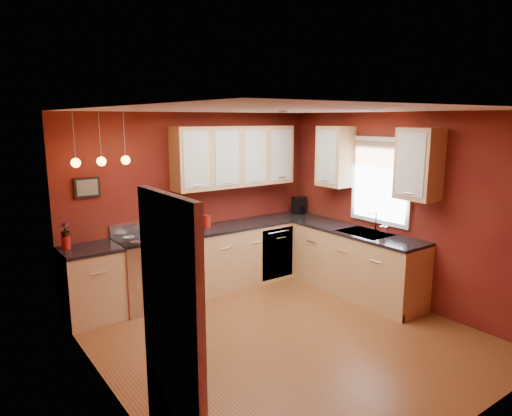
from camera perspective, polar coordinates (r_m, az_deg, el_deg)
floor at (r=5.56m, az=3.53°, el=-15.73°), size 4.20×4.20×0.00m
ceiling at (r=4.96m, az=3.90°, el=12.14°), size 4.00×4.20×0.02m
wall_back at (r=6.82m, az=-7.61°, el=0.81°), size 4.00×0.02×2.60m
wall_front at (r=3.80m, az=24.53°, el=-8.46°), size 4.00×0.02×2.60m
wall_left at (r=4.17m, az=-18.12°, el=-6.31°), size 0.02×4.20×2.60m
wall_right at (r=6.54m, az=17.34°, el=-0.05°), size 0.02×4.20×2.60m
base_cabinets_back_left at (r=6.17m, az=-19.78°, el=-9.06°), size 0.70×0.60×0.90m
base_cabinets_back_right at (r=7.14m, az=-1.09°, el=-5.64°), size 2.54×0.60×0.90m
base_cabinets_right at (r=6.80m, az=12.34°, el=-6.79°), size 0.60×2.10×0.90m
counter_back_left at (r=6.03m, az=-20.07°, el=-4.85°), size 0.70×0.62×0.04m
counter_back_right at (r=7.02m, az=-1.11°, el=-1.97°), size 2.54×0.62×0.04m
counter_right at (r=6.67m, az=12.51°, el=-2.94°), size 0.62×2.10×0.04m
gas_range at (r=6.38m, az=-13.46°, el=-7.73°), size 0.76×0.64×1.11m
dishwasher_front at (r=7.13m, az=2.70°, el=-5.68°), size 0.60×0.02×0.80m
sink at (r=6.58m, az=13.49°, el=-3.23°), size 0.50×0.70×0.33m
window at (r=6.64m, az=15.33°, el=3.62°), size 0.06×1.02×1.22m
door_left_wall at (r=3.24m, az=-10.38°, el=-16.33°), size 0.12×0.82×2.05m
upper_cabinets_back at (r=6.89m, az=-2.63°, el=6.45°), size 2.00×0.35×0.90m
upper_cabinets_right at (r=6.51m, az=14.45°, el=5.84°), size 0.35×1.95×0.90m
wall_picture at (r=6.17m, az=-20.36°, el=2.42°), size 0.32×0.03×0.26m
pendant_lights at (r=5.85m, az=-18.76°, el=5.62°), size 0.71×0.11×0.66m
red_canister at (r=6.73m, az=-6.14°, el=-1.65°), size 0.12×0.12×0.18m
red_vase at (r=6.04m, az=-22.66°, el=-4.01°), size 0.10×0.10×0.16m
flowers at (r=6.01m, az=-22.77°, el=-2.58°), size 0.13×0.13×0.19m
coffee_maker at (r=7.68m, az=5.44°, el=0.27°), size 0.20×0.20×0.28m
soap_pump at (r=6.43m, az=15.70°, el=-2.50°), size 0.11×0.11×0.20m
dish_towel at (r=6.06m, az=-12.86°, el=-8.35°), size 0.23×0.02×0.32m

